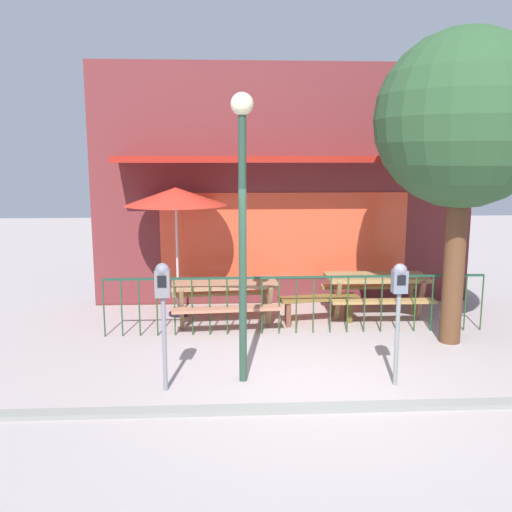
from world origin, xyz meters
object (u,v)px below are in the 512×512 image
patio_bench (319,304)px  parking_meter_near (163,293)px  picnic_table_left (225,291)px  street_tree (463,122)px  patio_umbrella (176,197)px  parking_meter_far (399,292)px  street_lamp (242,196)px  picnic_table_right (376,284)px

patio_bench → parking_meter_near: (-2.39, -2.73, 0.90)m
picnic_table_left → street_tree: (3.55, -1.08, 2.79)m
street_tree → patio_umbrella: bearing=158.3°
parking_meter_far → street_lamp: size_ratio=0.43×
picnic_table_right → parking_meter_far: parking_meter_far is taller
patio_bench → parking_meter_far: (0.54, -2.72, 0.87)m
parking_meter_far → street_lamp: (-1.95, 0.25, 1.19)m
picnic_table_left → patio_bench: (1.64, 0.03, -0.26)m
parking_meter_near → street_tree: bearing=20.7°
patio_umbrella → picnic_table_right: bearing=-5.0°
parking_meter_far → street_tree: 3.03m
patio_umbrella → parking_meter_near: (0.11, -3.37, -0.92)m
picnic_table_right → patio_bench: (-1.09, -0.33, -0.26)m
patio_bench → street_tree: bearing=-30.3°
patio_bench → parking_meter_near: bearing=-131.1°
picnic_table_left → patio_umbrella: 1.90m
picnic_table_left → street_lamp: (0.24, -2.44, 1.80)m
picnic_table_left → parking_meter_far: 3.52m
patio_umbrella → parking_meter_near: bearing=-88.1°
picnic_table_left → street_tree: size_ratio=0.40×
picnic_table_left → patio_umbrella: patio_umbrella is taller
patio_umbrella → street_tree: (4.41, -1.75, 1.22)m
picnic_table_right → parking_meter_near: (-3.48, -3.06, 0.64)m
parking_meter_near → patio_umbrella: bearing=91.9°
picnic_table_right → patio_umbrella: size_ratio=0.78×
parking_meter_near → street_lamp: bearing=14.8°
picnic_table_right → patio_bench: picnic_table_right is taller
patio_bench → street_lamp: street_lamp is taller
patio_umbrella → patio_bench: patio_umbrella is taller
patio_bench → parking_meter_far: bearing=-78.8°
street_lamp → parking_meter_near: bearing=-165.2°
parking_meter_near → street_tree: 5.06m
patio_bench → street_tree: (1.91, -1.11, 3.05)m
patio_umbrella → parking_meter_near: 3.49m
parking_meter_near → picnic_table_right: bearing=41.3°
picnic_table_left → street_lamp: size_ratio=0.52×
patio_bench → street_tree: 3.76m
picnic_table_right → street_tree: size_ratio=0.38×
picnic_table_right → patio_umbrella: patio_umbrella is taller
patio_bench → parking_meter_near: parking_meter_near is taller
parking_meter_far → patio_umbrella: bearing=132.2°
patio_umbrella → parking_meter_far: patio_umbrella is taller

